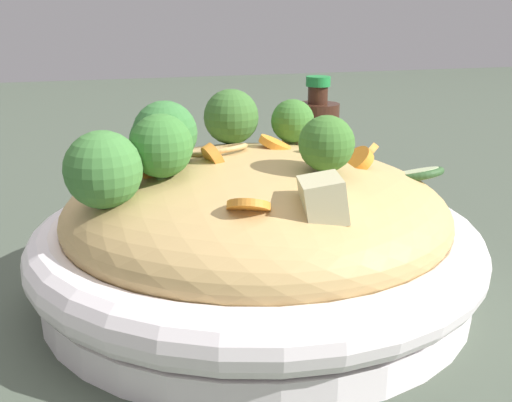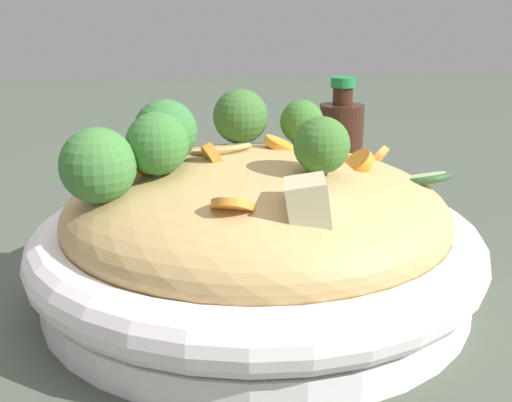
{
  "view_description": "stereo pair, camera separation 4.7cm",
  "coord_description": "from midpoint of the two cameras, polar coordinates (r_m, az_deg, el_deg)",
  "views": [
    {
      "loc": [
        0.43,
        -0.12,
        0.21
      ],
      "look_at": [
        0.0,
        0.0,
        0.07
      ],
      "focal_mm": 44.32,
      "sensor_mm": 36.0,
      "label": 1
    },
    {
      "loc": [
        0.44,
        -0.08,
        0.21
      ],
      "look_at": [
        0.0,
        0.0,
        0.07
      ],
      "focal_mm": 44.32,
      "sensor_mm": 36.0,
      "label": 2
    }
  ],
  "objects": [
    {
      "name": "chicken_chunks",
      "position": [
        0.44,
        2.15,
        2.74
      ],
      "size": [
        0.2,
        0.08,
        0.03
      ],
      "color": "beige",
      "rests_on": "serving_bowl"
    },
    {
      "name": "noodle_heap",
      "position": [
        0.47,
        -2.84,
        -1.02
      ],
      "size": [
        0.29,
        0.29,
        0.09
      ],
      "color": "tan",
      "rests_on": "serving_bowl"
    },
    {
      "name": "ground_plane",
      "position": [
        0.5,
        -2.73,
        -8.18
      ],
      "size": [
        3.0,
        3.0,
        0.0
      ],
      "primitive_type": "plane",
      "color": "#444E40"
    },
    {
      "name": "serving_bowl",
      "position": [
        0.48,
        -2.79,
        -4.88
      ],
      "size": [
        0.34,
        0.34,
        0.06
      ],
      "color": "white",
      "rests_on": "ground_plane"
    },
    {
      "name": "zucchini_slices",
      "position": [
        0.49,
        8.65,
        3.09
      ],
      "size": [
        0.07,
        0.12,
        0.04
      ],
      "color": "beige",
      "rests_on": "serving_bowl"
    },
    {
      "name": "soy_sauce_bottle",
      "position": [
        0.72,
        3.62,
        4.91
      ],
      "size": [
        0.05,
        0.05,
        0.14
      ],
      "color": "#381E14",
      "rests_on": "ground_plane"
    },
    {
      "name": "broccoli_florets",
      "position": [
        0.46,
        -8.61,
        5.32
      ],
      "size": [
        0.17,
        0.21,
        0.07
      ],
      "color": "#93B076",
      "rests_on": "serving_bowl"
    },
    {
      "name": "carrot_coins",
      "position": [
        0.46,
        -1.23,
        3.37
      ],
      "size": [
        0.16,
        0.22,
        0.04
      ],
      "color": "orange",
      "rests_on": "serving_bowl"
    }
  ]
}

